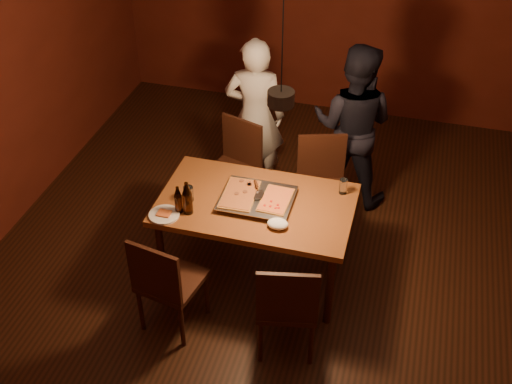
% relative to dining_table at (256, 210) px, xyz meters
% --- Properties ---
extents(room_shell, '(6.00, 6.00, 6.00)m').
position_rel_dining_table_xyz_m(room_shell, '(0.20, -0.11, 0.72)').
color(room_shell, '#33180E').
rests_on(room_shell, ground).
extents(dining_table, '(1.50, 0.90, 0.75)m').
position_rel_dining_table_xyz_m(dining_table, '(0.00, 0.00, 0.00)').
color(dining_table, brown).
rests_on(dining_table, floor).
extents(chair_far_left, '(0.53, 0.53, 0.49)m').
position_rel_dining_table_xyz_m(chair_far_left, '(-0.41, 0.82, -0.14)').
color(chair_far_left, '#38190F').
rests_on(chair_far_left, floor).
extents(chair_far_right, '(0.53, 0.53, 0.49)m').
position_rel_dining_table_xyz_m(chair_far_right, '(0.39, 0.76, -0.14)').
color(chair_far_right, '#38190F').
rests_on(chair_far_right, floor).
extents(chair_near_left, '(0.49, 0.49, 0.49)m').
position_rel_dining_table_xyz_m(chair_near_left, '(-0.48, -0.75, -0.14)').
color(chair_near_left, '#38190F').
rests_on(chair_near_left, floor).
extents(chair_near_right, '(0.50, 0.50, 0.49)m').
position_rel_dining_table_xyz_m(chair_near_right, '(0.43, -0.74, -0.14)').
color(chair_near_right, '#38190F').
rests_on(chair_near_right, floor).
extents(pizza_tray, '(0.59, 0.50, 0.05)m').
position_rel_dining_table_xyz_m(pizza_tray, '(0.01, 0.00, 0.10)').
color(pizza_tray, silver).
rests_on(pizza_tray, dining_table).
extents(pizza_meat, '(0.27, 0.41, 0.02)m').
position_rel_dining_table_xyz_m(pizza_meat, '(-0.13, -0.00, 0.13)').
color(pizza_meat, maroon).
rests_on(pizza_meat, pizza_tray).
extents(pizza_cheese, '(0.23, 0.35, 0.02)m').
position_rel_dining_table_xyz_m(pizza_cheese, '(0.16, 0.00, 0.13)').
color(pizza_cheese, gold).
rests_on(pizza_cheese, pizza_tray).
extents(spatula, '(0.18, 0.26, 0.04)m').
position_rel_dining_table_xyz_m(spatula, '(0.02, 0.02, 0.14)').
color(spatula, silver).
rests_on(spatula, pizza_tray).
extents(beer_bottle_a, '(0.06, 0.06, 0.23)m').
position_rel_dining_table_xyz_m(beer_bottle_a, '(-0.53, -0.26, 0.19)').
color(beer_bottle_a, black).
rests_on(beer_bottle_a, dining_table).
extents(beer_bottle_b, '(0.07, 0.07, 0.28)m').
position_rel_dining_table_xyz_m(beer_bottle_b, '(-0.46, -0.25, 0.21)').
color(beer_bottle_b, black).
rests_on(beer_bottle_b, dining_table).
extents(water_glass_left, '(0.08, 0.08, 0.12)m').
position_rel_dining_table_xyz_m(water_glass_left, '(-0.51, -0.11, 0.14)').
color(water_glass_left, silver).
rests_on(water_glass_left, dining_table).
extents(water_glass_right, '(0.06, 0.06, 0.13)m').
position_rel_dining_table_xyz_m(water_glass_right, '(0.62, 0.30, 0.14)').
color(water_glass_right, silver).
rests_on(water_glass_right, dining_table).
extents(plate_slice, '(0.23, 0.23, 0.03)m').
position_rel_dining_table_xyz_m(plate_slice, '(-0.62, -0.34, 0.08)').
color(plate_slice, white).
rests_on(plate_slice, dining_table).
extents(napkin, '(0.16, 0.12, 0.07)m').
position_rel_dining_table_xyz_m(napkin, '(0.23, -0.24, 0.11)').
color(napkin, white).
rests_on(napkin, dining_table).
extents(diner_white, '(0.60, 0.44, 1.53)m').
position_rel_dining_table_xyz_m(diner_white, '(-0.35, 1.22, 0.09)').
color(diner_white, silver).
rests_on(diner_white, floor).
extents(diner_dark, '(0.82, 0.67, 1.56)m').
position_rel_dining_table_xyz_m(diner_dark, '(0.56, 1.27, 0.10)').
color(diner_dark, black).
rests_on(diner_dark, floor).
extents(pendant_lamp, '(0.18, 0.18, 1.10)m').
position_rel_dining_table_xyz_m(pendant_lamp, '(0.20, -0.11, 1.08)').
color(pendant_lamp, black).
rests_on(pendant_lamp, ceiling).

